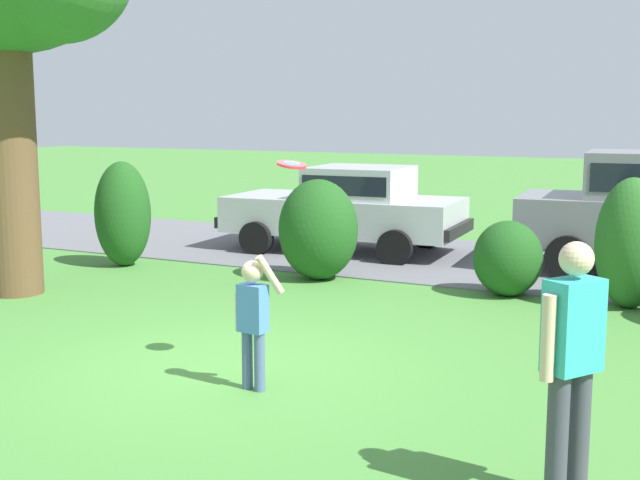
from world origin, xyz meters
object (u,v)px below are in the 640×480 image
adult_onlooker (572,359)px  parked_sedan (348,206)px  frisbee (292,165)px  child_thrower (253,314)px

adult_onlooker → parked_sedan: bearing=122.9°
frisbee → adult_onlooker: 3.45m
child_thrower → frisbee: bearing=77.8°
parked_sedan → adult_onlooker: bearing=-57.1°
frisbee → child_thrower: bearing=-102.2°
parked_sedan → adult_onlooker: adult_onlooker is taller
adult_onlooker → frisbee: bearing=151.5°
child_thrower → frisbee: frisbee is taller
parked_sedan → frisbee: size_ratio=15.91×
child_thrower → adult_onlooker: (3.00, -1.03, 0.27)m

